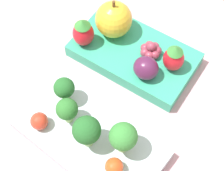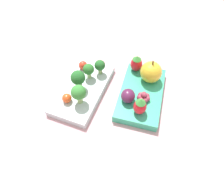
# 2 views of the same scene
# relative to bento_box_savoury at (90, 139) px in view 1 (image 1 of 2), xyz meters

# --- Properties ---
(ground_plane) EXTENTS (4.00, 4.00, 0.00)m
(ground_plane) POSITION_rel_bento_box_savoury_xyz_m (0.01, -0.08, -0.01)
(ground_plane) COLOR #C6939E
(bento_box_savoury) EXTENTS (0.22, 0.14, 0.02)m
(bento_box_savoury) POSITION_rel_bento_box_savoury_xyz_m (0.00, 0.00, 0.00)
(bento_box_savoury) COLOR silver
(bento_box_savoury) RESTS_ON ground_plane
(bento_box_fruit) EXTENTS (0.19, 0.12, 0.02)m
(bento_box_fruit) POSITION_rel_bento_box_savoury_xyz_m (0.02, -0.15, 0.00)
(bento_box_fruit) COLOR #33A87F
(bento_box_fruit) RESTS_ON ground_plane
(broccoli_floret_0) EXTENTS (0.03, 0.03, 0.05)m
(broccoli_floret_0) POSITION_rel_bento_box_savoury_xyz_m (0.04, -0.01, 0.04)
(broccoli_floret_0) COLOR #93B770
(broccoli_floret_0) RESTS_ON bento_box_savoury
(broccoli_floret_1) EXTENTS (0.03, 0.03, 0.04)m
(broccoli_floret_1) POSITION_rel_bento_box_savoury_xyz_m (0.06, -0.03, 0.04)
(broccoli_floret_1) COLOR #93B770
(broccoli_floret_1) RESTS_ON bento_box_savoury
(broccoli_floret_2) EXTENTS (0.04, 0.04, 0.06)m
(broccoli_floret_2) POSITION_rel_bento_box_savoury_xyz_m (-0.00, 0.01, 0.05)
(broccoli_floret_2) COLOR #93B770
(broccoli_floret_2) RESTS_ON bento_box_savoury
(broccoli_floret_3) EXTENTS (0.04, 0.04, 0.06)m
(broccoli_floret_3) POSITION_rel_bento_box_savoury_xyz_m (-0.05, -0.01, 0.05)
(broccoli_floret_3) COLOR #93B770
(broccoli_floret_3) RESTS_ON bento_box_savoury
(cherry_tomato_0) EXTENTS (0.02, 0.02, 0.02)m
(cherry_tomato_0) POSITION_rel_bento_box_savoury_xyz_m (0.07, 0.02, 0.02)
(cherry_tomato_0) COLOR red
(cherry_tomato_0) RESTS_ON bento_box_savoury
(cherry_tomato_1) EXTENTS (0.02, 0.02, 0.02)m
(cherry_tomato_1) POSITION_rel_bento_box_savoury_xyz_m (-0.05, 0.02, 0.02)
(cherry_tomato_1) COLOR #DB4C1E
(cherry_tomato_1) RESTS_ON bento_box_savoury
(apple) EXTENTS (0.06, 0.06, 0.07)m
(apple) POSITION_rel_bento_box_savoury_xyz_m (0.06, -0.17, 0.04)
(apple) COLOR gold
(apple) RESTS_ON bento_box_fruit
(strawberry_0) EXTENTS (0.03, 0.03, 0.05)m
(strawberry_0) POSITION_rel_bento_box_savoury_xyz_m (0.09, -0.13, 0.04)
(strawberry_0) COLOR red
(strawberry_0) RESTS_ON bento_box_fruit
(strawberry_1) EXTENTS (0.03, 0.03, 0.05)m
(strawberry_1) POSITION_rel_bento_box_savoury_xyz_m (-0.05, -0.16, 0.04)
(strawberry_1) COLOR red
(strawberry_1) RESTS_ON bento_box_fruit
(plum) EXTENTS (0.04, 0.03, 0.03)m
(plum) POSITION_rel_bento_box_savoury_xyz_m (-0.02, -0.12, 0.03)
(plum) COLOR #511E42
(plum) RESTS_ON bento_box_fruit
(grape_cluster) EXTENTS (0.03, 0.03, 0.02)m
(grape_cluster) POSITION_rel_bento_box_savoury_xyz_m (-0.01, -0.16, 0.02)
(grape_cluster) COLOR #93384C
(grape_cluster) RESTS_ON bento_box_fruit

